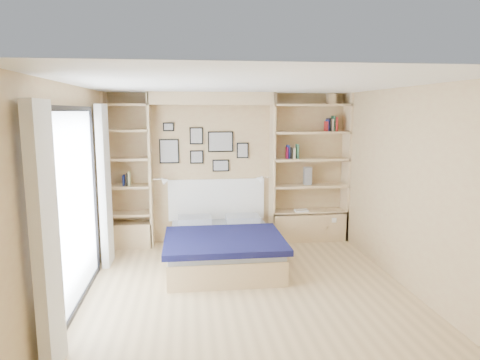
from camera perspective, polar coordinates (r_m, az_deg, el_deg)
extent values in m
plane|color=#D2B27D|center=(5.40, 1.09, -14.91)|extent=(4.50, 4.50, 0.00)
plane|color=tan|center=(7.23, -1.41, 1.59)|extent=(4.00, 0.00, 4.00)
plane|color=tan|center=(2.88, 7.60, -10.20)|extent=(4.00, 0.00, 4.00)
plane|color=tan|center=(5.14, -21.56, -2.16)|extent=(0.00, 4.50, 4.50)
plane|color=tan|center=(5.66, 21.62, -1.17)|extent=(0.00, 4.50, 4.50)
plane|color=white|center=(4.94, 1.18, 12.63)|extent=(4.50, 4.50, 0.00)
cube|color=#D5B582|center=(7.04, -11.85, 1.20)|extent=(0.04, 0.35, 2.50)
cube|color=#D5B582|center=(7.16, 4.32, 1.50)|extent=(0.04, 0.35, 2.50)
cube|color=#D5B582|center=(6.97, -3.80, 10.77)|extent=(2.00, 0.35, 0.20)
cube|color=#D5B582|center=(7.51, 13.94, 1.62)|extent=(0.04, 0.35, 2.50)
cube|color=#D5B582|center=(7.13, -17.30, 1.08)|extent=(0.04, 0.35, 2.50)
cube|color=#D5B582|center=(7.51, 9.12, -6.02)|extent=(1.30, 0.35, 0.50)
cube|color=#D5B582|center=(7.30, -14.34, -7.05)|extent=(0.70, 0.35, 0.40)
cube|color=black|center=(5.04, -21.89, 8.84)|extent=(0.04, 2.08, 0.06)
cube|color=black|center=(5.49, -20.48, -14.76)|extent=(0.04, 2.08, 0.06)
cube|color=black|center=(4.21, -24.48, -6.86)|extent=(0.04, 0.06, 2.20)
cube|color=black|center=(6.13, -18.86, -1.68)|extent=(0.04, 0.06, 2.20)
cube|color=silver|center=(5.16, -21.26, -3.58)|extent=(0.01, 2.00, 2.20)
cube|color=white|center=(3.91, -24.48, -7.28)|extent=(0.10, 0.45, 2.30)
cube|color=white|center=(6.38, -17.59, -0.76)|extent=(0.10, 0.45, 2.30)
cube|color=#D5B582|center=(7.45, 9.17, -4.17)|extent=(1.30, 0.35, 0.04)
cube|color=#D5B582|center=(7.36, 9.26, -0.75)|extent=(1.30, 0.35, 0.04)
cube|color=#D5B582|center=(7.29, 9.35, 2.73)|extent=(1.30, 0.35, 0.04)
cube|color=#D5B582|center=(7.26, 9.44, 6.26)|extent=(1.30, 0.35, 0.04)
cube|color=#D5B582|center=(7.25, 9.54, 9.82)|extent=(1.30, 0.35, 0.04)
cube|color=#D5B582|center=(7.21, -14.45, -4.38)|extent=(0.70, 0.35, 0.04)
cube|color=#D5B582|center=(7.12, -14.59, -0.85)|extent=(0.70, 0.35, 0.04)
cube|color=#D5B582|center=(7.06, -14.74, 2.75)|extent=(0.70, 0.35, 0.04)
cube|color=#D5B582|center=(7.02, -14.89, 6.40)|extent=(0.70, 0.35, 0.04)
cube|color=#D5B582|center=(7.02, -15.02, 9.66)|extent=(0.70, 0.35, 0.04)
cube|color=#D5B582|center=(6.31, -2.38, -9.66)|extent=(1.52, 1.90, 0.33)
cube|color=#9DA2AC|center=(6.25, -2.39, -7.78)|extent=(1.48, 1.86, 0.10)
cube|color=#10113C|center=(5.92, -2.14, -8.04)|extent=(1.62, 1.33, 0.08)
cube|color=#9DA2AC|center=(6.82, -6.05, -5.39)|extent=(0.52, 0.38, 0.12)
cube|color=#9DA2AC|center=(6.88, 0.33, -5.22)|extent=(0.52, 0.38, 0.12)
cube|color=white|center=(7.27, -3.15, -2.62)|extent=(1.62, 0.04, 0.70)
cube|color=black|center=(7.14, -9.43, 3.80)|extent=(0.32, 0.02, 0.40)
cube|color=gray|center=(7.13, -9.43, 3.79)|extent=(0.28, 0.01, 0.36)
cube|color=black|center=(7.12, -5.84, 5.88)|extent=(0.22, 0.02, 0.28)
cube|color=gray|center=(7.10, -5.84, 5.88)|extent=(0.18, 0.01, 0.24)
cube|color=black|center=(7.14, -5.79, 3.08)|extent=(0.22, 0.02, 0.22)
cube|color=gray|center=(7.13, -5.79, 3.07)|extent=(0.18, 0.01, 0.18)
cube|color=black|center=(7.14, -2.60, 5.13)|extent=(0.42, 0.02, 0.34)
cube|color=gray|center=(7.13, -2.60, 5.12)|extent=(0.38, 0.01, 0.30)
cube|color=black|center=(7.18, -2.58, 1.94)|extent=(0.28, 0.02, 0.20)
cube|color=gray|center=(7.17, -2.57, 1.93)|extent=(0.24, 0.01, 0.16)
cube|color=black|center=(7.19, 0.35, 3.96)|extent=(0.20, 0.02, 0.26)
cube|color=gray|center=(7.18, 0.36, 3.96)|extent=(0.16, 0.01, 0.22)
cube|color=black|center=(7.11, -9.51, 7.01)|extent=(0.18, 0.02, 0.14)
cube|color=gray|center=(7.10, -9.52, 7.01)|extent=(0.14, 0.01, 0.10)
cylinder|color=silver|center=(6.98, -10.72, 0.08)|extent=(0.20, 0.02, 0.02)
cone|color=white|center=(6.97, -9.90, -0.06)|extent=(0.13, 0.12, 0.15)
cylinder|color=silver|center=(7.08, 3.31, 0.35)|extent=(0.20, 0.02, 0.02)
cone|color=white|center=(7.06, 2.51, 0.18)|extent=(0.13, 0.12, 0.15)
cube|color=#B5134A|center=(7.17, 6.31, 3.61)|extent=(0.02, 0.15, 0.19)
cube|color=navy|center=(7.18, 6.41, 3.75)|extent=(0.03, 0.15, 0.22)
cube|color=black|center=(7.18, 6.65, 3.62)|extent=(0.03, 0.15, 0.19)
cube|color=#BFB28C|center=(7.20, 7.13, 3.56)|extent=(0.04, 0.15, 0.17)
cube|color=#2E6143|center=(7.21, 7.63, 3.80)|extent=(0.03, 0.15, 0.24)
cube|color=#A51E1E|center=(7.33, 11.42, 7.03)|extent=(0.02, 0.15, 0.16)
cube|color=navy|center=(7.33, 11.61, 7.15)|extent=(0.03, 0.15, 0.20)
cube|color=black|center=(7.34, 11.72, 7.24)|extent=(0.03, 0.15, 0.22)
cube|color=#C9A98E|center=(7.36, 12.17, 7.16)|extent=(0.04, 0.15, 0.20)
cube|color=#23543D|center=(7.36, 12.30, 7.37)|extent=(0.03, 0.15, 0.25)
cube|color=#A51E1E|center=(7.38, 12.62, 7.27)|extent=(0.03, 0.15, 0.23)
cube|color=navy|center=(7.11, -15.24, -0.04)|extent=(0.02, 0.15, 0.17)
cube|color=black|center=(7.10, -14.75, 0.09)|extent=(0.03, 0.15, 0.20)
cube|color=beige|center=(7.09, -14.54, 0.20)|extent=(0.03, 0.15, 0.23)
cube|color=#D5B582|center=(7.35, 12.04, 10.47)|extent=(0.13, 0.13, 0.15)
cone|color=#D5B582|center=(7.35, 12.07, 11.37)|extent=(0.20, 0.20, 0.08)
cube|color=slate|center=(7.31, 9.00, 0.54)|extent=(0.12, 0.12, 0.30)
cube|color=white|center=(7.35, 8.17, -4.04)|extent=(0.22, 0.16, 0.03)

